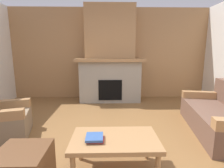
# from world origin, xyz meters

# --- Properties ---
(ground) EXTENTS (9.00, 9.00, 0.00)m
(ground) POSITION_xyz_m (0.00, 0.00, 0.00)
(ground) COLOR brown
(wall_back_wood_panel) EXTENTS (6.00, 0.12, 2.70)m
(wall_back_wood_panel) POSITION_xyz_m (0.00, 3.00, 1.35)
(wall_back_wood_panel) COLOR #A87A4C
(wall_back_wood_panel) RESTS_ON ground
(fireplace) EXTENTS (1.90, 0.82, 2.70)m
(fireplace) POSITION_xyz_m (0.00, 2.62, 1.16)
(fireplace) COLOR gray
(fireplace) RESTS_ON ground
(couch) EXTENTS (1.14, 1.92, 0.85)m
(couch) POSITION_xyz_m (1.93, 0.45, 0.29)
(couch) COLOR brown
(couch) RESTS_ON ground
(armchair) EXTENTS (0.94, 0.94, 0.85)m
(armchair) POSITION_xyz_m (-1.85, 0.36, 0.29)
(armchair) COLOR #847056
(armchair) RESTS_ON ground
(coffee_table) EXTENTS (1.00, 0.60, 0.43)m
(coffee_table) POSITION_xyz_m (0.02, -0.53, 0.38)
(coffee_table) COLOR #A87A4C
(coffee_table) RESTS_ON ground
(ottoman) EXTENTS (0.52, 0.52, 0.40)m
(ottoman) POSITION_xyz_m (-0.96, -0.72, 0.20)
(ottoman) COLOR brown
(ottoman) RESTS_ON ground
(book_stack_near_edge) EXTENTS (0.21, 0.21, 0.05)m
(book_stack_near_edge) POSITION_xyz_m (-0.21, -0.58, 0.46)
(book_stack_near_edge) COLOR #B23833
(book_stack_near_edge) RESTS_ON coffee_table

